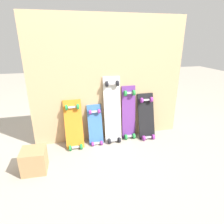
% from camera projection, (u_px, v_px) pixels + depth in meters
% --- Properties ---
extents(ground_plane, '(12.00, 12.00, 0.00)m').
position_uv_depth(ground_plane, '(111.00, 138.00, 2.69)').
color(ground_plane, '#A89E8E').
extents(plywood_wall_panel, '(1.98, 0.04, 1.58)m').
position_uv_depth(plywood_wall_panel, '(109.00, 81.00, 2.47)').
color(plywood_wall_panel, tan).
rests_on(plywood_wall_panel, ground).
extents(skateboard_orange, '(0.22, 0.26, 0.66)m').
position_uv_depth(skateboard_orange, '(74.00, 127.00, 2.42)').
color(skateboard_orange, orange).
rests_on(skateboard_orange, ground).
extents(skateboard_blue, '(0.19, 0.22, 0.58)m').
position_uv_depth(skateboard_blue, '(95.00, 127.00, 2.52)').
color(skateboard_blue, '#386BAD').
rests_on(skateboard_blue, ground).
extents(skateboard_white, '(0.22, 0.22, 0.92)m').
position_uv_depth(skateboard_white, '(113.00, 112.00, 2.52)').
color(skateboard_white, silver).
rests_on(skateboard_white, ground).
extents(skateboard_purple, '(0.19, 0.16, 0.78)m').
position_uv_depth(skateboard_purple, '(129.00, 115.00, 2.62)').
color(skateboard_purple, '#6B338C').
rests_on(skateboard_purple, ground).
extents(skateboard_black, '(0.23, 0.25, 0.67)m').
position_uv_depth(skateboard_black, '(146.00, 119.00, 2.65)').
color(skateboard_black, black).
rests_on(skateboard_black, ground).
extents(wooden_crate, '(0.25, 0.25, 0.24)m').
position_uv_depth(wooden_crate, '(34.00, 160.00, 2.00)').
color(wooden_crate, tan).
rests_on(wooden_crate, ground).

